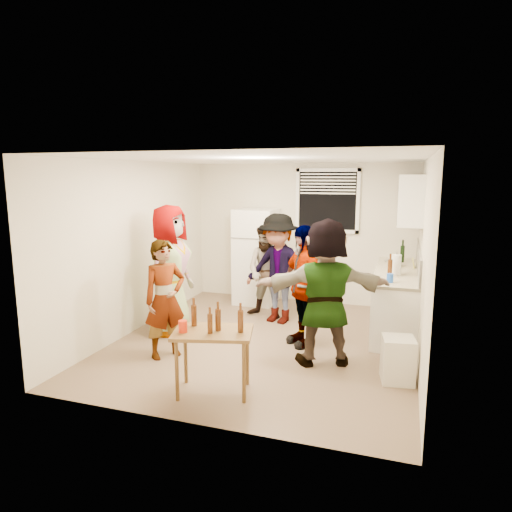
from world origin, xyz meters
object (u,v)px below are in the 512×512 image
(blue_cup, at_px, (390,282))
(trash_bin, at_px, (398,360))
(guest_orange, at_px, (323,362))
(wine_bottle, at_px, (402,262))
(serving_table, at_px, (214,392))
(guest_black, at_px, (302,344))
(red_cup, at_px, (183,332))
(guest_back_left, at_px, (268,317))
(beer_bottle_table, at_px, (210,333))
(guest_back_right, at_px, (278,322))
(guest_grey, at_px, (172,332))
(kettle, at_px, (395,266))
(beer_bottle_counter, at_px, (389,277))
(guest_stripe, at_px, (167,356))
(refrigerator, at_px, (256,256))

(blue_cup, xyz_separation_m, trash_bin, (0.16, -1.03, -0.65))
(guest_orange, bearing_deg, wine_bottle, -131.08)
(serving_table, bearing_deg, guest_black, 70.55)
(red_cup, xyz_separation_m, guest_back_left, (0.07, 2.84, -0.69))
(serving_table, distance_m, guest_black, 1.79)
(guest_black, xyz_separation_m, guest_orange, (0.38, -0.54, 0.00))
(beer_bottle_table, xyz_separation_m, guest_back_right, (0.01, 2.59, -0.69))
(serving_table, height_order, guest_grey, serving_table)
(wine_bottle, relative_size, guest_back_left, 0.18)
(kettle, relative_size, guest_back_left, 0.15)
(beer_bottle_table, relative_size, guest_black, 0.12)
(trash_bin, bearing_deg, red_cup, -154.42)
(beer_bottle_counter, bearing_deg, trash_bin, -82.96)
(guest_grey, distance_m, guest_back_right, 1.66)
(beer_bottle_counter, relative_size, guest_black, 0.15)
(serving_table, bearing_deg, guest_back_left, 94.37)
(serving_table, bearing_deg, wine_bottle, 62.04)
(guest_stripe, height_order, guest_black, guest_black)
(refrigerator, relative_size, beer_bottle_table, 8.33)
(kettle, height_order, beer_bottle_table, kettle)
(beer_bottle_counter, height_order, beer_bottle_table, beer_bottle_counter)
(kettle, relative_size, beer_bottle_counter, 0.96)
(beer_bottle_counter, xyz_separation_m, guest_back_left, (-1.89, 0.42, -0.90))
(guest_back_left, distance_m, guest_orange, 1.96)
(wine_bottle, bearing_deg, guest_black, -124.99)
(serving_table, height_order, guest_black, serving_table)
(guest_back_left, relative_size, guest_black, 0.92)
(beer_bottle_table, bearing_deg, guest_orange, 51.42)
(blue_cup, distance_m, serving_table, 2.72)
(guest_black, relative_size, guest_orange, 0.91)
(guest_stripe, relative_size, guest_orange, 0.84)
(red_cup, bearing_deg, blue_cup, 46.07)
(guest_grey, distance_m, guest_back_left, 1.62)
(wine_bottle, bearing_deg, refrigerator, 179.33)
(kettle, bearing_deg, guest_back_right, -177.63)
(guest_back_right, bearing_deg, serving_table, -75.25)
(beer_bottle_table, distance_m, guest_orange, 1.71)
(guest_grey, xyz_separation_m, guest_back_right, (1.35, 0.97, 0.00))
(blue_cup, bearing_deg, guest_back_right, 160.64)
(refrigerator, distance_m, guest_orange, 2.98)
(beer_bottle_counter, distance_m, guest_back_left, 2.14)
(red_cup, distance_m, guest_back_left, 2.92)
(beer_bottle_table, distance_m, guest_grey, 2.21)
(guest_orange, bearing_deg, kettle, -132.30)
(refrigerator, relative_size, kettle, 7.35)
(guest_grey, relative_size, guest_stripe, 1.25)
(guest_back_left, distance_m, guest_black, 1.30)
(guest_back_left, bearing_deg, kettle, 17.24)
(beer_bottle_table, bearing_deg, blue_cup, 49.58)
(refrigerator, distance_m, serving_table, 3.65)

